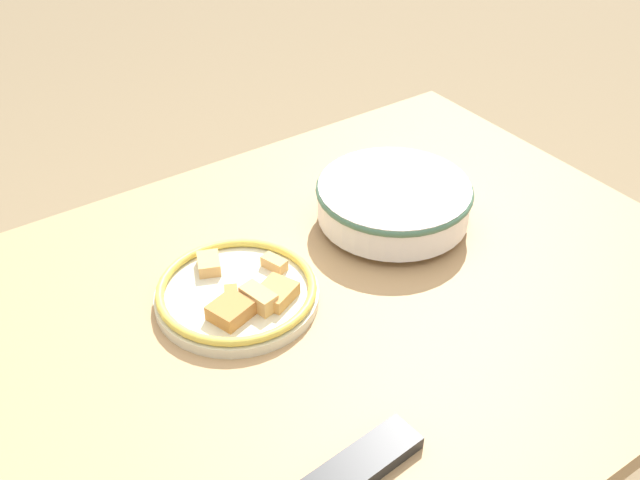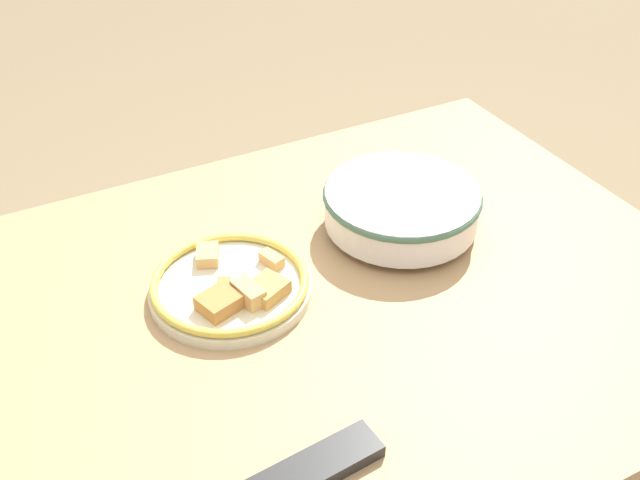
{
  "view_description": "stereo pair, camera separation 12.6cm",
  "coord_description": "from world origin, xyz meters",
  "views": [
    {
      "loc": [
        0.54,
        0.74,
        1.5
      ],
      "look_at": [
        -0.03,
        -0.09,
        0.74
      ],
      "focal_mm": 42.0,
      "sensor_mm": 36.0,
      "label": 1
    },
    {
      "loc": [
        0.44,
        0.81,
        1.5
      ],
      "look_at": [
        -0.03,
        -0.09,
        0.74
      ],
      "focal_mm": 42.0,
      "sensor_mm": 36.0,
      "label": 2
    }
  ],
  "objects": [
    {
      "name": "dining_table",
      "position": [
        0.0,
        0.0,
        0.63
      ],
      "size": [
        1.26,
        0.96,
        0.7
      ],
      "color": "tan",
      "rests_on": "ground_plane"
    },
    {
      "name": "tv_remote",
      "position": [
        0.19,
        0.3,
        0.71
      ],
      "size": [
        0.2,
        0.07,
        0.02
      ],
      "rotation": [
        0.0,
        0.0,
        4.8
      ],
      "color": "black",
      "rests_on": "dining_table"
    },
    {
      "name": "noodle_bowl",
      "position": [
        -0.2,
        -0.1,
        0.75
      ],
      "size": [
        0.28,
        0.28,
        0.08
      ],
      "color": "silver",
      "rests_on": "dining_table"
    },
    {
      "name": "food_plate",
      "position": [
        0.14,
        -0.07,
        0.72
      ],
      "size": [
        0.26,
        0.26,
        0.05
      ],
      "color": "beige",
      "rests_on": "dining_table"
    }
  ]
}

